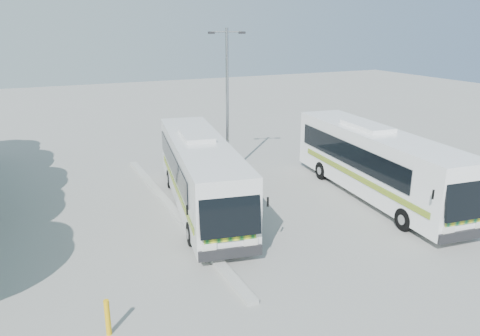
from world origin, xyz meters
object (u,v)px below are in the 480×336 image
lamppost (227,97)px  coach_adjacent (376,162)px  bollard (108,318)px  coach_main (201,172)px

lamppost → coach_adjacent: bearing=-34.6°
coach_adjacent → bollard: coach_adjacent is taller
lamppost → bollard: size_ratio=7.40×
coach_main → lamppost: 5.58m
lamppost → bollard: lamppost is taller
coach_adjacent → lamppost: (-5.02, 6.08, 2.55)m
bollard → coach_main: bearing=53.8°
coach_main → bollard: coach_main is taller
coach_main → bollard: 9.26m
coach_adjacent → lamppost: 8.29m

